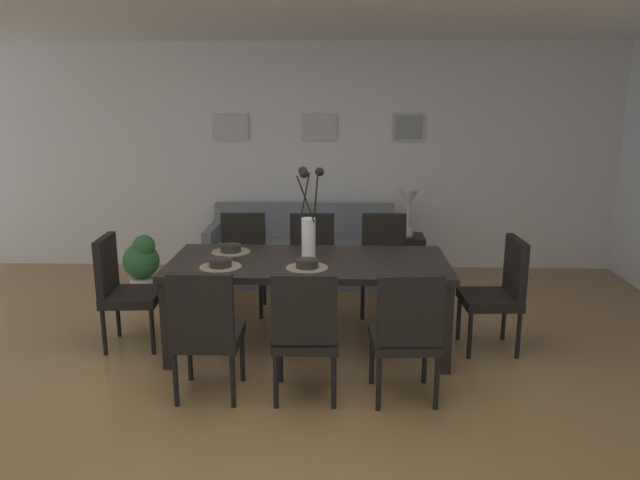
{
  "coord_description": "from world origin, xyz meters",
  "views": [
    {
      "loc": [
        0.41,
        -3.83,
        2.02
      ],
      "look_at": [
        0.25,
        0.88,
        0.88
      ],
      "focal_mm": 33.99,
      "sensor_mm": 36.0,
      "label": 1
    }
  ],
  "objects_px": {
    "dining_chair_head_west": "(122,286)",
    "bowl_far_left": "(307,263)",
    "sofa": "(303,254)",
    "framed_picture_left": "(230,127)",
    "dining_table": "(309,268)",
    "dining_chair_near_right": "(243,258)",
    "centerpiece_vase": "(309,225)",
    "dining_chair_mid_left": "(406,330)",
    "potted_plant": "(142,264)",
    "dining_chair_head_east": "(500,289)",
    "dining_chair_mid_right": "(384,259)",
    "bowl_near_left": "(220,262)",
    "framed_picture_right": "(409,127)",
    "dining_chair_near_left": "(206,328)",
    "dining_chair_far_right": "(312,258)",
    "dining_chair_far_left": "(305,329)",
    "framed_picture_center": "(319,127)",
    "side_table": "(407,258)",
    "table_lamp": "(409,202)",
    "bowl_near_right": "(231,248)"
  },
  "relations": [
    {
      "from": "dining_chair_head_west",
      "to": "table_lamp",
      "type": "height_order",
      "value": "table_lamp"
    },
    {
      "from": "dining_chair_mid_left",
      "to": "bowl_near_left",
      "type": "xyz_separation_m",
      "value": [
        -1.35,
        0.66,
        0.27
      ]
    },
    {
      "from": "dining_chair_near_left",
      "to": "framed_picture_right",
      "type": "bearing_deg",
      "value": 63.1
    },
    {
      "from": "dining_chair_far_left",
      "to": "dining_chair_head_east",
      "type": "relative_size",
      "value": 1.0
    },
    {
      "from": "bowl_near_left",
      "to": "dining_chair_far_right",
      "type": "bearing_deg",
      "value": 59.98
    },
    {
      "from": "dining_chair_head_east",
      "to": "bowl_near_left",
      "type": "distance_m",
      "value": 2.22
    },
    {
      "from": "dining_chair_head_west",
      "to": "bowl_near_left",
      "type": "height_order",
      "value": "dining_chair_head_west"
    },
    {
      "from": "dining_chair_head_east",
      "to": "dining_chair_near_right",
      "type": "bearing_deg",
      "value": 158.43
    },
    {
      "from": "framed_picture_center",
      "to": "dining_chair_near_right",
      "type": "bearing_deg",
      "value": -114.32
    },
    {
      "from": "sofa",
      "to": "framed_picture_left",
      "type": "relative_size",
      "value": 4.91
    },
    {
      "from": "dining_chair_mid_left",
      "to": "potted_plant",
      "type": "bearing_deg",
      "value": 140.13
    },
    {
      "from": "dining_chair_mid_right",
      "to": "framed_picture_left",
      "type": "bearing_deg",
      "value": 138.56
    },
    {
      "from": "dining_chair_head_west",
      "to": "framed_picture_center",
      "type": "height_order",
      "value": "framed_picture_center"
    },
    {
      "from": "dining_chair_head_west",
      "to": "centerpiece_vase",
      "type": "height_order",
      "value": "centerpiece_vase"
    },
    {
      "from": "dining_chair_far_right",
      "to": "framed_picture_center",
      "type": "distance_m",
      "value": 1.88
    },
    {
      "from": "centerpiece_vase",
      "to": "bowl_near_right",
      "type": "height_order",
      "value": "centerpiece_vase"
    },
    {
      "from": "bowl_far_left",
      "to": "sofa",
      "type": "distance_m",
      "value": 2.19
    },
    {
      "from": "dining_chair_mid_right",
      "to": "framed_picture_left",
      "type": "height_order",
      "value": "framed_picture_left"
    },
    {
      "from": "bowl_near_left",
      "to": "framed_picture_left",
      "type": "distance_m",
      "value": 2.78
    },
    {
      "from": "table_lamp",
      "to": "framed_picture_right",
      "type": "height_order",
      "value": "framed_picture_right"
    },
    {
      "from": "dining_chair_far_right",
      "to": "framed_picture_left",
      "type": "relative_size",
      "value": 2.2
    },
    {
      "from": "bowl_near_right",
      "to": "sofa",
      "type": "xyz_separation_m",
      "value": [
        0.49,
        1.68,
        -0.5
      ]
    },
    {
      "from": "side_table",
      "to": "dining_chair_head_east",
      "type": "bearing_deg",
      "value": -73.37
    },
    {
      "from": "dining_chair_head_east",
      "to": "framed_picture_left",
      "type": "distance_m",
      "value": 3.66
    },
    {
      "from": "side_table",
      "to": "table_lamp",
      "type": "relative_size",
      "value": 1.02
    },
    {
      "from": "dining_chair_head_west",
      "to": "bowl_far_left",
      "type": "relative_size",
      "value": 5.41
    },
    {
      "from": "table_lamp",
      "to": "framed_picture_left",
      "type": "distance_m",
      "value": 2.22
    },
    {
      "from": "framed_picture_center",
      "to": "potted_plant",
      "type": "distance_m",
      "value": 2.49
    },
    {
      "from": "dining_chair_far_right",
      "to": "table_lamp",
      "type": "height_order",
      "value": "table_lamp"
    },
    {
      "from": "dining_table",
      "to": "dining_chair_mid_right",
      "type": "height_order",
      "value": "dining_chair_mid_right"
    },
    {
      "from": "centerpiece_vase",
      "to": "bowl_near_right",
      "type": "bearing_deg",
      "value": 161.4
    },
    {
      "from": "framed_picture_right",
      "to": "potted_plant",
      "type": "height_order",
      "value": "framed_picture_right"
    },
    {
      "from": "table_lamp",
      "to": "framed_picture_right",
      "type": "xyz_separation_m",
      "value": [
        0.04,
        0.55,
        0.76
      ]
    },
    {
      "from": "bowl_near_left",
      "to": "framed_picture_right",
      "type": "height_order",
      "value": "framed_picture_right"
    },
    {
      "from": "dining_chair_far_left",
      "to": "side_table",
      "type": "distance_m",
      "value": 2.9
    },
    {
      "from": "dining_chair_mid_left",
      "to": "dining_chair_head_east",
      "type": "relative_size",
      "value": 1.0
    },
    {
      "from": "bowl_near_left",
      "to": "sofa",
      "type": "xyz_separation_m",
      "value": [
        0.49,
        2.13,
        -0.5
      ]
    },
    {
      "from": "dining_chair_near_left",
      "to": "dining_chair_mid_left",
      "type": "relative_size",
      "value": 1.0
    },
    {
      "from": "dining_chair_near_right",
      "to": "centerpiece_vase",
      "type": "relative_size",
      "value": 1.25
    },
    {
      "from": "centerpiece_vase",
      "to": "framed_picture_center",
      "type": "distance_m",
      "value": 2.47
    },
    {
      "from": "dining_table",
      "to": "dining_chair_mid_left",
      "type": "height_order",
      "value": "dining_chair_mid_left"
    },
    {
      "from": "dining_chair_mid_left",
      "to": "framed_picture_right",
      "type": "height_order",
      "value": "framed_picture_right"
    },
    {
      "from": "dining_table",
      "to": "bowl_far_left",
      "type": "relative_size",
      "value": 12.94
    },
    {
      "from": "dining_chair_near_left",
      "to": "dining_chair_head_east",
      "type": "relative_size",
      "value": 1.0
    },
    {
      "from": "sofa",
      "to": "side_table",
      "type": "bearing_deg",
      "value": -3.49
    },
    {
      "from": "dining_chair_far_left",
      "to": "framed_picture_right",
      "type": "bearing_deg",
      "value": 73.03
    },
    {
      "from": "dining_chair_far_left",
      "to": "centerpiece_vase",
      "type": "distance_m",
      "value": 1.02
    },
    {
      "from": "dining_chair_mid_left",
      "to": "side_table",
      "type": "xyz_separation_m",
      "value": [
        0.3,
        2.72,
        -0.25
      ]
    },
    {
      "from": "dining_chair_head_west",
      "to": "bowl_far_left",
      "type": "distance_m",
      "value": 1.55
    },
    {
      "from": "framed_picture_center",
      "to": "bowl_far_left",
      "type": "bearing_deg",
      "value": -90.0
    }
  ]
}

